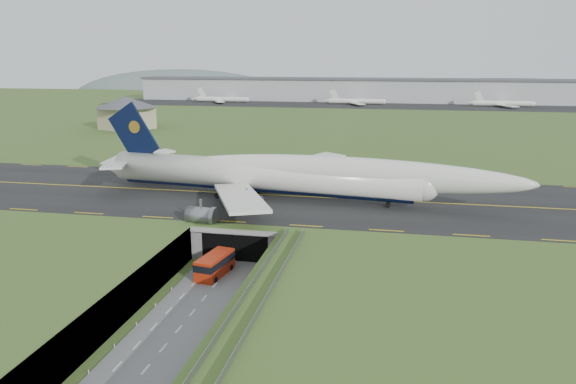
# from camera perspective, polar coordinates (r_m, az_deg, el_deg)

# --- Properties ---
(ground) EXTENTS (900.00, 900.00, 0.00)m
(ground) POSITION_cam_1_polar(r_m,az_deg,el_deg) (92.92, -6.83, -8.78)
(ground) COLOR #426127
(ground) RESTS_ON ground
(airfield_deck) EXTENTS (800.00, 800.00, 6.00)m
(airfield_deck) POSITION_cam_1_polar(r_m,az_deg,el_deg) (91.83, -6.88, -7.04)
(airfield_deck) COLOR gray
(airfield_deck) RESTS_ON ground
(trench_road) EXTENTS (12.00, 75.00, 0.20)m
(trench_road) POSITION_cam_1_polar(r_m,az_deg,el_deg) (86.38, -8.39, -10.54)
(trench_road) COLOR slate
(trench_road) RESTS_ON ground
(taxiway) EXTENTS (800.00, 44.00, 0.18)m
(taxiway) POSITION_cam_1_polar(r_m,az_deg,el_deg) (121.30, -2.11, -0.32)
(taxiway) COLOR black
(taxiway) RESTS_ON airfield_deck
(tunnel_portal) EXTENTS (17.00, 22.30, 6.00)m
(tunnel_portal) POSITION_cam_1_polar(r_m,az_deg,el_deg) (106.85, -4.12, -3.81)
(tunnel_portal) COLOR gray
(tunnel_portal) RESTS_ON ground
(guideway) EXTENTS (3.00, 53.00, 7.05)m
(guideway) POSITION_cam_1_polar(r_m,az_deg,el_deg) (71.11, -3.18, -11.27)
(guideway) COLOR #A8A8A3
(guideway) RESTS_ON ground
(jumbo_jet) EXTENTS (94.29, 60.37, 20.11)m
(jumbo_jet) POSITION_cam_1_polar(r_m,az_deg,el_deg) (115.86, 0.25, 1.73)
(jumbo_jet) COLOR silver
(jumbo_jet) RESTS_ON ground
(shuttle_tram) EXTENTS (4.59, 9.09, 3.51)m
(shuttle_tram) POSITION_cam_1_polar(r_m,az_deg,el_deg) (93.63, -7.44, -7.36)
(shuttle_tram) COLOR #B8260C
(shuttle_tram) RESTS_ON ground
(service_building) EXTENTS (32.66, 32.66, 13.48)m
(service_building) POSITION_cam_1_polar(r_m,az_deg,el_deg) (242.36, -16.10, 8.02)
(service_building) COLOR tan
(service_building) RESTS_ON ground
(cargo_terminal) EXTENTS (320.00, 67.00, 15.60)m
(cargo_terminal) POSITION_cam_1_polar(r_m,az_deg,el_deg) (382.53, 7.27, 10.27)
(cargo_terminal) COLOR #B2B2B2
(cargo_terminal) RESTS_ON ground
(distant_hills) EXTENTS (700.00, 91.00, 60.00)m
(distant_hills) POSITION_cam_1_polar(r_m,az_deg,el_deg) (514.37, 15.55, 8.70)
(distant_hills) COLOR slate
(distant_hills) RESTS_ON ground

